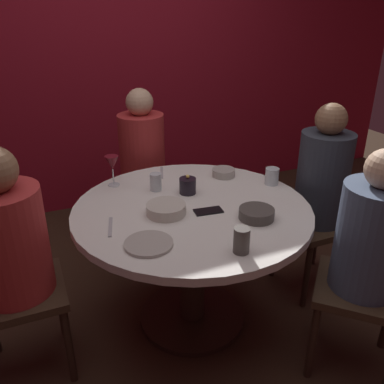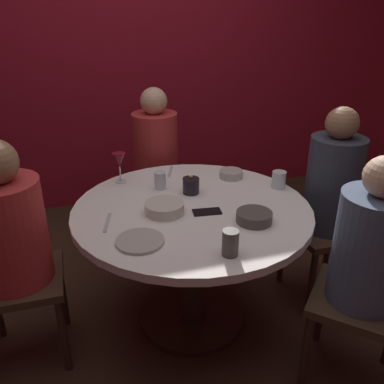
{
  "view_description": "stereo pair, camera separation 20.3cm",
  "coord_description": "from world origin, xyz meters",
  "px_view_note": "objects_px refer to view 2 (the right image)",
  "views": [
    {
      "loc": [
        -0.73,
        -1.7,
        1.65
      ],
      "look_at": [
        0.0,
        0.0,
        0.81
      ],
      "focal_mm": 37.94,
      "sensor_mm": 36.0,
      "label": 1
    },
    {
      "loc": [
        -0.54,
        -1.77,
        1.65
      ],
      "look_at": [
        0.0,
        0.0,
        0.81
      ],
      "focal_mm": 37.94,
      "sensor_mm": 36.0,
      "label": 2
    }
  ],
  "objects_px": {
    "seated_diner_left": "(10,233)",
    "wine_glass": "(119,161)",
    "dining_table": "(192,235)",
    "bowl_salad_center": "(254,217)",
    "candle_holder": "(191,186)",
    "cup_by_right_diner": "(230,243)",
    "seated_diner_right": "(332,187)",
    "bowl_serving_large": "(231,174)",
    "seated_diner_back": "(156,153)",
    "dinner_plate": "(140,241)",
    "cell_phone": "(207,212)",
    "cup_near_candle": "(160,180)",
    "cup_by_left_diner": "(279,180)",
    "bowl_small_white": "(165,208)",
    "seated_diner_front_right": "(369,253)"
  },
  "relations": [
    {
      "from": "seated_diner_left",
      "to": "wine_glass",
      "type": "relative_size",
      "value": 6.58
    },
    {
      "from": "dining_table",
      "to": "bowl_salad_center",
      "type": "xyz_separation_m",
      "value": [
        0.23,
        -0.24,
        0.19
      ]
    },
    {
      "from": "candle_holder",
      "to": "cup_by_right_diner",
      "type": "height_order",
      "value": "cup_by_right_diner"
    },
    {
      "from": "seated_diner_right",
      "to": "bowl_serving_large",
      "type": "relative_size",
      "value": 8.66
    },
    {
      "from": "dining_table",
      "to": "seated_diner_back",
      "type": "relative_size",
      "value": 1.03
    },
    {
      "from": "dinner_plate",
      "to": "cup_by_right_diner",
      "type": "distance_m",
      "value": 0.39
    },
    {
      "from": "seated_diner_left",
      "to": "dinner_plate",
      "type": "xyz_separation_m",
      "value": [
        0.55,
        -0.27,
        0.02
      ]
    },
    {
      "from": "cell_phone",
      "to": "cup_near_candle",
      "type": "xyz_separation_m",
      "value": [
        -0.15,
        0.35,
        0.04
      ]
    },
    {
      "from": "seated_diner_left",
      "to": "cup_near_candle",
      "type": "height_order",
      "value": "seated_diner_left"
    },
    {
      "from": "cup_near_candle",
      "to": "cell_phone",
      "type": "bearing_deg",
      "value": -66.28
    },
    {
      "from": "wine_glass",
      "to": "cup_by_right_diner",
      "type": "relative_size",
      "value": 1.58
    },
    {
      "from": "candle_holder",
      "to": "wine_glass",
      "type": "bearing_deg",
      "value": 142.65
    },
    {
      "from": "dinner_plate",
      "to": "cup_by_left_diner",
      "type": "bearing_deg",
      "value": 22.52
    },
    {
      "from": "seated_diner_back",
      "to": "cup_near_candle",
      "type": "distance_m",
      "value": 0.61
    },
    {
      "from": "seated_diner_left",
      "to": "seated_diner_right",
      "type": "relative_size",
      "value": 0.98
    },
    {
      "from": "cup_near_candle",
      "to": "seated_diner_back",
      "type": "bearing_deg",
      "value": 80.21
    },
    {
      "from": "dinner_plate",
      "to": "candle_holder",
      "type": "bearing_deg",
      "value": 49.87
    },
    {
      "from": "cell_phone",
      "to": "bowl_salad_center",
      "type": "distance_m",
      "value": 0.24
    },
    {
      "from": "candle_holder",
      "to": "cup_near_candle",
      "type": "distance_m",
      "value": 0.18
    },
    {
      "from": "bowl_small_white",
      "to": "wine_glass",
      "type": "bearing_deg",
      "value": 108.98
    },
    {
      "from": "seated_diner_right",
      "to": "bowl_salad_center",
      "type": "distance_m",
      "value": 0.64
    },
    {
      "from": "seated_diner_front_right",
      "to": "wine_glass",
      "type": "xyz_separation_m",
      "value": [
        -0.9,
        1.02,
        0.15
      ]
    },
    {
      "from": "dining_table",
      "to": "bowl_small_white",
      "type": "relative_size",
      "value": 6.25
    },
    {
      "from": "bowl_serving_large",
      "to": "bowl_small_white",
      "type": "xyz_separation_m",
      "value": [
        -0.48,
        -0.33,
        0.0
      ]
    },
    {
      "from": "dining_table",
      "to": "cup_by_left_diner",
      "type": "relative_size",
      "value": 12.77
    },
    {
      "from": "bowl_small_white",
      "to": "bowl_salad_center",
      "type": "bearing_deg",
      "value": -29.25
    },
    {
      "from": "candle_holder",
      "to": "cup_by_left_diner",
      "type": "height_order",
      "value": "candle_holder"
    },
    {
      "from": "seated_diner_back",
      "to": "bowl_serving_large",
      "type": "height_order",
      "value": "seated_diner_back"
    },
    {
      "from": "seated_diner_right",
      "to": "cell_phone",
      "type": "height_order",
      "value": "seated_diner_right"
    },
    {
      "from": "bowl_serving_large",
      "to": "seated_diner_right",
      "type": "bearing_deg",
      "value": -31.17
    },
    {
      "from": "dining_table",
      "to": "wine_glass",
      "type": "relative_size",
      "value": 6.9
    },
    {
      "from": "seated_diner_left",
      "to": "cup_near_candle",
      "type": "bearing_deg",
      "value": 19.11
    },
    {
      "from": "dining_table",
      "to": "dinner_plate",
      "type": "bearing_deg",
      "value": -139.76
    },
    {
      "from": "cup_near_candle",
      "to": "cup_by_left_diner",
      "type": "xyz_separation_m",
      "value": [
        0.64,
        -0.18,
        -0.0
      ]
    },
    {
      "from": "cell_phone",
      "to": "seated_diner_front_right",
      "type": "bearing_deg",
      "value": -126.42
    },
    {
      "from": "cup_by_right_diner",
      "to": "seated_diner_left",
      "type": "bearing_deg",
      "value": 152.15
    },
    {
      "from": "cell_phone",
      "to": "cup_by_left_diner",
      "type": "bearing_deg",
      "value": -63.8
    },
    {
      "from": "seated_diner_right",
      "to": "seated_diner_front_right",
      "type": "bearing_deg",
      "value": 69.22
    },
    {
      "from": "seated_diner_left",
      "to": "bowl_salad_center",
      "type": "bearing_deg",
      "value": -12.34
    },
    {
      "from": "bowl_salad_center",
      "to": "cup_by_right_diner",
      "type": "xyz_separation_m",
      "value": [
        -0.21,
        -0.23,
        0.03
      ]
    },
    {
      "from": "bowl_serving_large",
      "to": "cup_by_right_diner",
      "type": "height_order",
      "value": "cup_by_right_diner"
    },
    {
      "from": "bowl_serving_large",
      "to": "cup_by_right_diner",
      "type": "xyz_separation_m",
      "value": [
        -0.31,
        -0.77,
        0.03
      ]
    },
    {
      "from": "dinner_plate",
      "to": "bowl_small_white",
      "type": "xyz_separation_m",
      "value": [
        0.17,
        0.24,
        0.02
      ]
    },
    {
      "from": "seated_diner_front_right",
      "to": "bowl_serving_large",
      "type": "distance_m",
      "value": 0.94
    },
    {
      "from": "candle_holder",
      "to": "cell_phone",
      "type": "xyz_separation_m",
      "value": [
        0.01,
        -0.25,
        -0.04
      ]
    },
    {
      "from": "seated_diner_back",
      "to": "cup_near_candle",
      "type": "relative_size",
      "value": 12.09
    },
    {
      "from": "bowl_small_white",
      "to": "seated_diner_front_right",
      "type": "bearing_deg",
      "value": -37.42
    },
    {
      "from": "cup_by_left_diner",
      "to": "bowl_salad_center",
      "type": "bearing_deg",
      "value": -132.69
    },
    {
      "from": "seated_diner_right",
      "to": "dinner_plate",
      "type": "height_order",
      "value": "seated_diner_right"
    },
    {
      "from": "candle_holder",
      "to": "bowl_small_white",
      "type": "bearing_deg",
      "value": -136.11
    }
  ]
}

